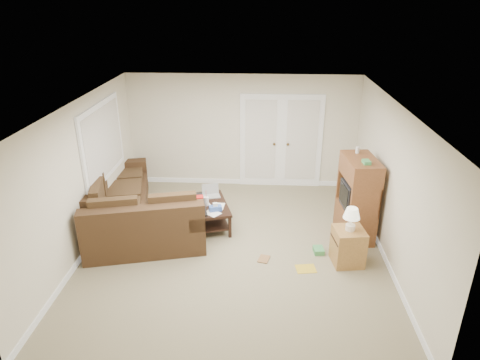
# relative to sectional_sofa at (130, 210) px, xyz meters

# --- Properties ---
(floor) EXTENTS (5.50, 5.50, 0.00)m
(floor) POSITION_rel_sectional_sofa_xyz_m (1.98, -0.60, -0.37)
(floor) COLOR gray
(floor) RESTS_ON ground
(ceiling) EXTENTS (5.00, 5.50, 0.02)m
(ceiling) POSITION_rel_sectional_sofa_xyz_m (1.98, -0.60, 2.13)
(ceiling) COLOR silver
(ceiling) RESTS_ON wall_back
(wall_left) EXTENTS (0.02, 5.50, 2.50)m
(wall_left) POSITION_rel_sectional_sofa_xyz_m (-0.52, -0.60, 0.88)
(wall_left) COLOR beige
(wall_left) RESTS_ON floor
(wall_right) EXTENTS (0.02, 5.50, 2.50)m
(wall_right) POSITION_rel_sectional_sofa_xyz_m (4.48, -0.60, 0.88)
(wall_right) COLOR beige
(wall_right) RESTS_ON floor
(wall_back) EXTENTS (5.00, 0.02, 2.50)m
(wall_back) POSITION_rel_sectional_sofa_xyz_m (1.98, 2.15, 0.88)
(wall_back) COLOR beige
(wall_back) RESTS_ON floor
(wall_front) EXTENTS (5.00, 0.02, 2.50)m
(wall_front) POSITION_rel_sectional_sofa_xyz_m (1.98, -3.35, 0.88)
(wall_front) COLOR beige
(wall_front) RESTS_ON floor
(baseboards) EXTENTS (5.00, 5.50, 0.10)m
(baseboards) POSITION_rel_sectional_sofa_xyz_m (1.98, -0.60, -0.32)
(baseboards) COLOR silver
(baseboards) RESTS_ON floor
(french_doors) EXTENTS (1.80, 0.05, 2.13)m
(french_doors) POSITION_rel_sectional_sofa_xyz_m (2.83, 2.11, 0.67)
(french_doors) COLOR silver
(french_doors) RESTS_ON floor
(window_left) EXTENTS (0.05, 1.92, 1.42)m
(window_left) POSITION_rel_sectional_sofa_xyz_m (-0.49, 0.40, 1.18)
(window_left) COLOR silver
(window_left) RESTS_ON wall_left
(sectional_sofa) EXTENTS (2.67, 3.18, 0.94)m
(sectional_sofa) POSITION_rel_sectional_sofa_xyz_m (0.00, 0.00, 0.00)
(sectional_sofa) COLOR #412B19
(sectional_sofa) RESTS_ON floor
(coffee_table) EXTENTS (0.85, 1.22, 0.76)m
(coffee_table) POSITION_rel_sectional_sofa_xyz_m (1.49, 0.20, -0.12)
(coffee_table) COLOR black
(coffee_table) RESTS_ON floor
(tv_armoire) EXTENTS (0.60, 0.97, 1.59)m
(tv_armoire) POSITION_rel_sectional_sofa_xyz_m (4.10, -0.03, 0.38)
(tv_armoire) COLOR brown
(tv_armoire) RESTS_ON floor
(side_cabinet) EXTENTS (0.53, 0.53, 0.99)m
(side_cabinet) POSITION_rel_sectional_sofa_xyz_m (3.83, -0.93, -0.01)
(side_cabinet) COLOR #A8773D
(side_cabinet) RESTS_ON floor
(space_heater) EXTENTS (0.13, 0.11, 0.29)m
(space_heater) POSITION_rel_sectional_sofa_xyz_m (4.18, 1.79, -0.22)
(space_heater) COLOR silver
(space_heater) RESTS_ON floor
(floor_magazine) EXTENTS (0.35, 0.29, 0.01)m
(floor_magazine) POSITION_rel_sectional_sofa_xyz_m (3.15, -1.15, -0.36)
(floor_magazine) COLOR gold
(floor_magazine) RESTS_ON floor
(floor_greenbox) EXTENTS (0.18, 0.23, 0.09)m
(floor_greenbox) POSITION_rel_sectional_sofa_xyz_m (3.40, -0.66, -0.32)
(floor_greenbox) COLOR #459953
(floor_greenbox) RESTS_ON floor
(floor_book) EXTENTS (0.22, 0.27, 0.02)m
(floor_book) POSITION_rel_sectional_sofa_xyz_m (2.40, -0.90, -0.36)
(floor_book) COLOR brown
(floor_book) RESTS_ON floor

